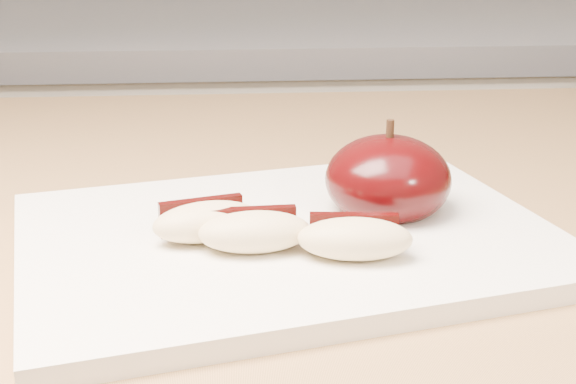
{
  "coord_description": "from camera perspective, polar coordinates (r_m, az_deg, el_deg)",
  "views": [
    {
      "loc": [
        -0.08,
        -0.1,
        1.1
      ],
      "look_at": [
        -0.04,
        0.36,
        0.94
      ],
      "focal_mm": 50.0,
      "sensor_mm": 36.0,
      "label": 1
    }
  ],
  "objects": [
    {
      "name": "back_cabinet",
      "position": [
        1.45,
        -0.99,
        -6.4
      ],
      "size": [
        2.4,
        0.62,
        0.94
      ],
      "color": "silver",
      "rests_on": "ground"
    },
    {
      "name": "apple_wedge_a",
      "position": [
        0.49,
        -5.85,
        -2.06
      ],
      "size": [
        0.07,
        0.05,
        0.02
      ],
      "rotation": [
        0.0,
        0.0,
        0.27
      ],
      "color": "beige",
      "rests_on": "cutting_board"
    },
    {
      "name": "apple_half",
      "position": [
        0.54,
        7.11,
        0.9
      ],
      "size": [
        0.1,
        0.1,
        0.07
      ],
      "rotation": [
        0.0,
        0.0,
        0.26
      ],
      "color": "black",
      "rests_on": "cutting_board"
    },
    {
      "name": "apple_wedge_c",
      "position": [
        0.46,
        4.77,
        -3.27
      ],
      "size": [
        0.07,
        0.04,
        0.02
      ],
      "rotation": [
        0.0,
        0.0,
        -0.11
      ],
      "color": "beige",
      "rests_on": "cutting_board"
    },
    {
      "name": "apple_wedge_b",
      "position": [
        0.47,
        -2.4,
        -2.79
      ],
      "size": [
        0.07,
        0.04,
        0.02
      ],
      "rotation": [
        0.0,
        0.0,
        0.05
      ],
      "color": "beige",
      "rests_on": "cutting_board"
    },
    {
      "name": "cutting_board",
      "position": [
        0.51,
        0.0,
        -3.36
      ],
      "size": [
        0.38,
        0.31,
        0.01
      ],
      "primitive_type": "cube",
      "rotation": [
        0.0,
        0.0,
        0.23
      ],
      "color": "white",
      "rests_on": "island_counter"
    }
  ]
}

